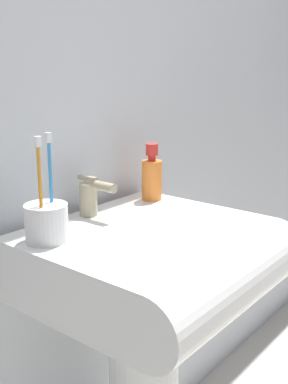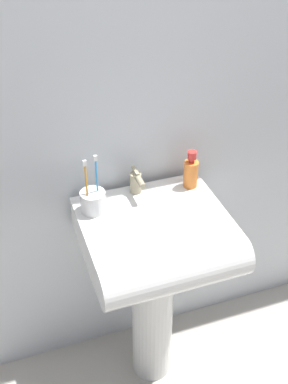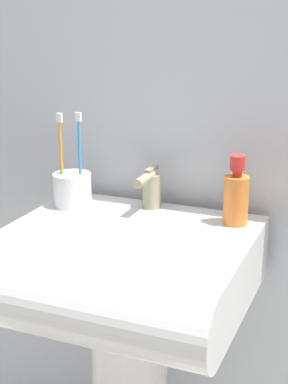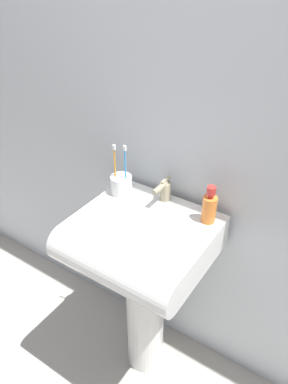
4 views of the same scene
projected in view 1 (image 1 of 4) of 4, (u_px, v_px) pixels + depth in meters
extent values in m
cube|color=silver|center=(62.00, 65.00, 1.12)|extent=(5.00, 0.05, 2.40)
cube|color=white|center=(144.00, 257.00, 1.07)|extent=(0.50, 0.40, 0.14)
cylinder|color=white|center=(223.00, 282.00, 0.95)|extent=(0.50, 0.14, 0.14)
cylinder|color=tan|center=(88.00, 199.00, 1.13)|extent=(0.04, 0.04, 0.08)
cylinder|color=tan|center=(101.00, 186.00, 1.10)|extent=(0.02, 0.08, 0.02)
cube|color=tan|center=(88.00, 178.00, 1.12)|extent=(0.01, 0.06, 0.01)
cylinder|color=white|center=(47.00, 223.00, 0.97)|extent=(0.09, 0.09, 0.08)
cylinder|color=orange|center=(40.00, 193.00, 0.93)|extent=(0.01, 0.01, 0.18)
cube|color=white|center=(38.00, 142.00, 0.90)|extent=(0.01, 0.01, 0.02)
cylinder|color=#338CD8|center=(51.00, 188.00, 0.97)|extent=(0.01, 0.01, 0.18)
cube|color=white|center=(48.00, 138.00, 0.94)|extent=(0.01, 0.01, 0.02)
cylinder|color=orange|center=(152.00, 180.00, 1.26)|extent=(0.05, 0.05, 0.10)
cylinder|color=red|center=(152.00, 158.00, 1.25)|extent=(0.02, 0.02, 0.01)
cylinder|color=red|center=(152.00, 149.00, 1.24)|extent=(0.03, 0.03, 0.03)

